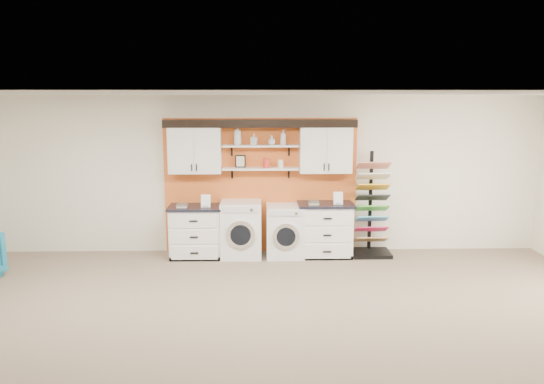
{
  "coord_description": "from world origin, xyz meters",
  "views": [
    {
      "loc": [
        -0.02,
        -5.35,
        2.79
      ],
      "look_at": [
        0.16,
        2.3,
        1.39
      ],
      "focal_mm": 35.0,
      "sensor_mm": 36.0,
      "label": 1
    }
  ],
  "objects_px": {
    "base_cabinet_left": "(196,231)",
    "dryer": "(285,231)",
    "washer": "(241,229)",
    "sample_rack": "(371,224)",
    "base_cabinet_right": "(325,230)"
  },
  "relations": [
    {
      "from": "washer",
      "to": "sample_rack",
      "type": "distance_m",
      "value": 2.29
    },
    {
      "from": "base_cabinet_right",
      "to": "dryer",
      "type": "relative_size",
      "value": 1.06
    },
    {
      "from": "base_cabinet_right",
      "to": "sample_rack",
      "type": "xyz_separation_m",
      "value": [
        0.82,
        0.04,
        0.09
      ]
    },
    {
      "from": "base_cabinet_right",
      "to": "sample_rack",
      "type": "relative_size",
      "value": 0.53
    },
    {
      "from": "dryer",
      "to": "sample_rack",
      "type": "relative_size",
      "value": 0.49
    },
    {
      "from": "washer",
      "to": "sample_rack",
      "type": "relative_size",
      "value": 0.53
    },
    {
      "from": "base_cabinet_right",
      "to": "sample_rack",
      "type": "distance_m",
      "value": 0.83
    },
    {
      "from": "base_cabinet_left",
      "to": "sample_rack",
      "type": "relative_size",
      "value": 0.5
    },
    {
      "from": "washer",
      "to": "dryer",
      "type": "xyz_separation_m",
      "value": [
        0.77,
        -0.0,
        -0.04
      ]
    },
    {
      "from": "base_cabinet_right",
      "to": "dryer",
      "type": "distance_m",
      "value": 0.7
    },
    {
      "from": "base_cabinet_left",
      "to": "dryer",
      "type": "xyz_separation_m",
      "value": [
        1.56,
        -0.0,
        -0.0
      ]
    },
    {
      "from": "base_cabinet_left",
      "to": "dryer",
      "type": "relative_size",
      "value": 1.02
    },
    {
      "from": "washer",
      "to": "dryer",
      "type": "distance_m",
      "value": 0.77
    },
    {
      "from": "dryer",
      "to": "sample_rack",
      "type": "height_order",
      "value": "sample_rack"
    },
    {
      "from": "washer",
      "to": "dryer",
      "type": "relative_size",
      "value": 1.08
    }
  ]
}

